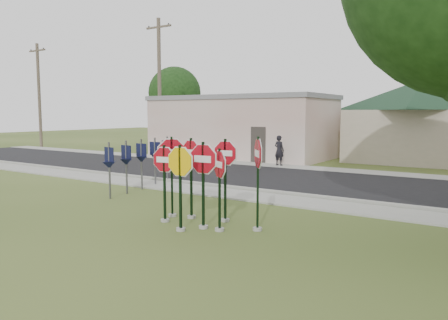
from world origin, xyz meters
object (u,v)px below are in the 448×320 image
Objects in this scene: stop_sign_yellow at (180,177)px; pedestrian at (279,150)px; stop_sign_center at (203,173)px; stop_sign_left at (164,174)px; utility_pole_near at (159,85)px.

stop_sign_yellow is 1.36× the size of pedestrian.
pedestrian is (-4.37, 13.22, -0.55)m from stop_sign_center.
stop_sign_center is at bearing 118.60° from pedestrian.
utility_pole_near is at bearing 132.19° from stop_sign_left.
stop_sign_left is at bearing 152.92° from stop_sign_yellow.
stop_sign_yellow is 20.39m from utility_pole_near.
utility_pole_near is 10.59m from pedestrian.
pedestrian is (-4.03, 13.73, -0.49)m from stop_sign_yellow.
stop_sign_center is 20.26m from utility_pole_near.
stop_sign_center is 1.07× the size of stop_sign_left.
stop_sign_yellow is at bearing -46.71° from utility_pole_near.
utility_pole_near is 5.58× the size of pedestrian.
stop_sign_yellow is at bearing -27.08° from stop_sign_left.
pedestrian is at bearing 103.02° from stop_sign_left.
stop_sign_yellow reaches higher than pedestrian.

